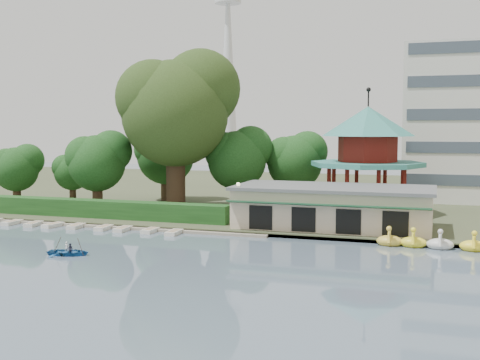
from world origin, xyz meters
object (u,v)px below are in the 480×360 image
at_px(boathouse, 333,206).
at_px(rowboat_with_passengers, 69,249).
at_px(dock, 103,226).
at_px(big_tree, 177,105).
at_px(pavilion, 367,149).

height_order(boathouse, rowboat_with_passengers, boathouse).
bearing_deg(dock, rowboat_with_passengers, -70.55).
height_order(big_tree, rowboat_with_passengers, big_tree).
xyz_separation_m(boathouse, rowboat_with_passengers, (-17.66, -17.06, -1.90)).
xyz_separation_m(dock, big_tree, (3.16, 11.00, 12.20)).
relative_size(boathouse, pavilion, 1.38).
distance_m(pavilion, big_tree, 21.73).
height_order(boathouse, pavilion, pavilion).
bearing_deg(boathouse, dock, -167.76).
bearing_deg(rowboat_with_passengers, dock, 109.45).
relative_size(boathouse, big_tree, 1.01).
distance_m(pavilion, rowboat_with_passengers, 34.19).
xyz_separation_m(pavilion, big_tree, (-20.84, -3.80, 4.84)).
relative_size(dock, rowboat_with_passengers, 6.74).
height_order(dock, big_tree, big_tree).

